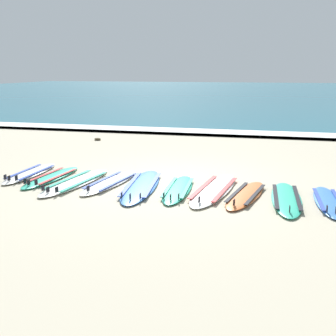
{
  "coord_description": "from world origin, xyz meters",
  "views": [
    {
      "loc": [
        1.87,
        -8.18,
        2.41
      ],
      "look_at": [
        -0.13,
        0.31,
        0.25
      ],
      "focal_mm": 42.84,
      "sensor_mm": 36.0,
      "label": 1
    }
  ],
  "objects_px": {
    "surfboard_2": "(76,182)",
    "surfboard_5": "(178,189)",
    "surfboard_7": "(246,195)",
    "surfboard_8": "(286,198)",
    "surfboard_4": "(141,186)",
    "surfboard_9": "(328,201)",
    "surfboard_6": "(214,189)",
    "surfboard_0": "(30,173)",
    "surfboard_1": "(51,177)",
    "surfboard_3": "(111,182)"
  },
  "relations": [
    {
      "from": "surfboard_1",
      "to": "surfboard_2",
      "type": "xyz_separation_m",
      "value": [
        0.72,
        -0.22,
        -0.0
      ]
    },
    {
      "from": "surfboard_1",
      "to": "surfboard_4",
      "type": "relative_size",
      "value": 0.79
    },
    {
      "from": "surfboard_7",
      "to": "surfboard_9",
      "type": "distance_m",
      "value": 1.51
    },
    {
      "from": "surfboard_2",
      "to": "surfboard_5",
      "type": "xyz_separation_m",
      "value": [
        2.26,
        -0.02,
        0.0
      ]
    },
    {
      "from": "surfboard_9",
      "to": "surfboard_0",
      "type": "bearing_deg",
      "value": 174.89
    },
    {
      "from": "surfboard_1",
      "to": "surfboard_0",
      "type": "bearing_deg",
      "value": 162.67
    },
    {
      "from": "surfboard_1",
      "to": "surfboard_4",
      "type": "bearing_deg",
      "value": -4.98
    },
    {
      "from": "surfboard_7",
      "to": "surfboard_9",
      "type": "relative_size",
      "value": 1.08
    },
    {
      "from": "surfboard_4",
      "to": "surfboard_9",
      "type": "xyz_separation_m",
      "value": [
        3.67,
        -0.19,
        0.0
      ]
    },
    {
      "from": "surfboard_2",
      "to": "surfboard_6",
      "type": "relative_size",
      "value": 0.95
    },
    {
      "from": "surfboard_4",
      "to": "surfboard_3",
      "type": "bearing_deg",
      "value": 170.97
    },
    {
      "from": "surfboard_2",
      "to": "surfboard_9",
      "type": "xyz_separation_m",
      "value": [
        5.13,
        -0.15,
        0.0
      ]
    },
    {
      "from": "surfboard_1",
      "to": "surfboard_3",
      "type": "distance_m",
      "value": 1.45
    },
    {
      "from": "surfboard_6",
      "to": "surfboard_8",
      "type": "distance_m",
      "value": 1.43
    },
    {
      "from": "surfboard_4",
      "to": "surfboard_9",
      "type": "distance_m",
      "value": 3.67
    },
    {
      "from": "surfboard_9",
      "to": "surfboard_4",
      "type": "bearing_deg",
      "value": 177.1
    },
    {
      "from": "surfboard_1",
      "to": "surfboard_5",
      "type": "bearing_deg",
      "value": -4.68
    },
    {
      "from": "surfboard_3",
      "to": "surfboard_6",
      "type": "xyz_separation_m",
      "value": [
        2.25,
        -0.03,
        -0.0
      ]
    },
    {
      "from": "surfboard_2",
      "to": "surfboard_5",
      "type": "relative_size",
      "value": 1.2
    },
    {
      "from": "surfboard_0",
      "to": "surfboard_1",
      "type": "relative_size",
      "value": 0.98
    },
    {
      "from": "surfboard_4",
      "to": "surfboard_6",
      "type": "bearing_deg",
      "value": 3.4
    },
    {
      "from": "surfboard_2",
      "to": "surfboard_7",
      "type": "bearing_deg",
      "value": -1.48
    },
    {
      "from": "surfboard_5",
      "to": "surfboard_7",
      "type": "distance_m",
      "value": 1.36
    },
    {
      "from": "surfboard_9",
      "to": "surfboard_7",
      "type": "bearing_deg",
      "value": 177.8
    },
    {
      "from": "surfboard_3",
      "to": "surfboard_9",
      "type": "xyz_separation_m",
      "value": [
        4.39,
        -0.3,
        0.0
      ]
    },
    {
      "from": "surfboard_2",
      "to": "surfboard_5",
      "type": "bearing_deg",
      "value": -0.49
    },
    {
      "from": "surfboard_3",
      "to": "surfboard_6",
      "type": "relative_size",
      "value": 0.85
    },
    {
      "from": "surfboard_1",
      "to": "surfboard_9",
      "type": "bearing_deg",
      "value": -3.68
    },
    {
      "from": "surfboard_1",
      "to": "surfboard_2",
      "type": "height_order",
      "value": "same"
    },
    {
      "from": "surfboard_5",
      "to": "surfboard_8",
      "type": "relative_size",
      "value": 0.94
    },
    {
      "from": "surfboard_1",
      "to": "surfboard_3",
      "type": "relative_size",
      "value": 0.94
    },
    {
      "from": "surfboard_9",
      "to": "surfboard_6",
      "type": "bearing_deg",
      "value": 172.68
    },
    {
      "from": "surfboard_2",
      "to": "surfboard_8",
      "type": "xyz_separation_m",
      "value": [
        4.38,
        -0.15,
        -0.0
      ]
    },
    {
      "from": "surfboard_1",
      "to": "surfboard_3",
      "type": "bearing_deg",
      "value": -2.93
    },
    {
      "from": "surfboard_2",
      "to": "surfboard_5",
      "type": "height_order",
      "value": "same"
    },
    {
      "from": "surfboard_0",
      "to": "surfboard_2",
      "type": "bearing_deg",
      "value": -17.37
    },
    {
      "from": "surfboard_3",
      "to": "surfboard_9",
      "type": "bearing_deg",
      "value": -3.92
    },
    {
      "from": "surfboard_3",
      "to": "surfboard_0",
      "type": "bearing_deg",
      "value": 172.43
    },
    {
      "from": "surfboard_1",
      "to": "surfboard_7",
      "type": "bearing_deg",
      "value": -4.19
    },
    {
      "from": "surfboard_0",
      "to": "surfboard_1",
      "type": "height_order",
      "value": "same"
    },
    {
      "from": "surfboard_4",
      "to": "surfboard_5",
      "type": "bearing_deg",
      "value": -3.85
    },
    {
      "from": "surfboard_7",
      "to": "surfboard_8",
      "type": "height_order",
      "value": "same"
    },
    {
      "from": "surfboard_7",
      "to": "surfboard_8",
      "type": "xyz_separation_m",
      "value": [
        0.76,
        -0.05,
        -0.0
      ]
    },
    {
      "from": "surfboard_8",
      "to": "surfboard_9",
      "type": "height_order",
      "value": "same"
    },
    {
      "from": "surfboard_6",
      "to": "surfboard_2",
      "type": "bearing_deg",
      "value": -177.6
    },
    {
      "from": "surfboard_1",
      "to": "surfboard_6",
      "type": "height_order",
      "value": "same"
    },
    {
      "from": "surfboard_2",
      "to": "surfboard_7",
      "type": "relative_size",
      "value": 1.18
    },
    {
      "from": "surfboard_1",
      "to": "surfboard_7",
      "type": "relative_size",
      "value": 0.99
    },
    {
      "from": "surfboard_4",
      "to": "surfboard_2",
      "type": "bearing_deg",
      "value": -178.64
    },
    {
      "from": "surfboard_1",
      "to": "surfboard_9",
      "type": "relative_size",
      "value": 1.07
    }
  ]
}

